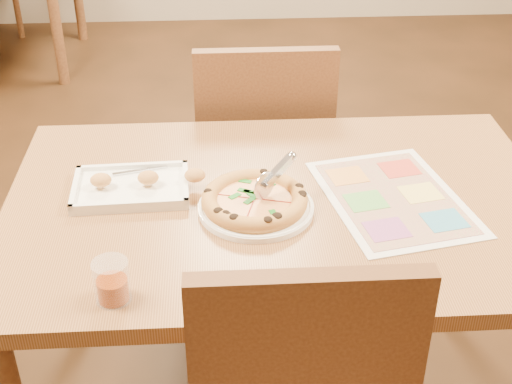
{
  "coord_description": "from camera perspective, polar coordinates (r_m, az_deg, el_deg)",
  "views": [
    {
      "loc": [
        -0.14,
        -1.41,
        1.63
      ],
      "look_at": [
        -0.06,
        -0.04,
        0.77
      ],
      "focal_mm": 50.0,
      "sensor_mm": 36.0,
      "label": 1
    }
  ],
  "objects": [
    {
      "name": "dining_table",
      "position": [
        1.73,
        1.96,
        -2.98
      ],
      "size": [
        1.3,
        0.85,
        0.72
      ],
      "color": "olive",
      "rests_on": "ground"
    },
    {
      "name": "chair_far",
      "position": [
        2.28,
        0.58,
        4.28
      ],
      "size": [
        0.42,
        0.42,
        0.47
      ],
      "rotation": [
        0.0,
        0.0,
        3.14
      ],
      "color": "brown",
      "rests_on": "ground"
    },
    {
      "name": "plate",
      "position": [
        1.64,
        0.0,
        -1.27
      ],
      "size": [
        0.28,
        0.28,
        0.01
      ],
      "primitive_type": "cylinder",
      "rotation": [
        0.0,
        0.0,
        -0.06
      ],
      "color": "white",
      "rests_on": "dining_table"
    },
    {
      "name": "pizza",
      "position": [
        1.63,
        -0.12,
        -0.65
      ],
      "size": [
        0.25,
        0.25,
        0.04
      ],
      "rotation": [
        0.0,
        0.0,
        -0.27
      ],
      "color": "#DF914C",
      "rests_on": "plate"
    },
    {
      "name": "pizza_cutter",
      "position": [
        1.63,
        1.47,
        1.35
      ],
      "size": [
        0.1,
        0.1,
        0.08
      ],
      "rotation": [
        0.0,
        0.0,
        0.78
      ],
      "color": "silver",
      "rests_on": "pizza"
    },
    {
      "name": "appetizer_tray",
      "position": [
        1.73,
        -9.69,
        0.41
      ],
      "size": [
        0.32,
        0.2,
        0.05
      ],
      "rotation": [
        0.0,
        0.0,
        0.04
      ],
      "color": "white",
      "rests_on": "dining_table"
    },
    {
      "name": "glass_tumbler",
      "position": [
        1.4,
        -11.44,
        -7.19
      ],
      "size": [
        0.07,
        0.07,
        0.09
      ],
      "rotation": [
        0.0,
        0.0,
        0.08
      ],
      "color": "#8B320A",
      "rests_on": "dining_table"
    },
    {
      "name": "menu",
      "position": [
        1.72,
        10.93,
        -0.45
      ],
      "size": [
        0.38,
        0.47,
        0.0
      ],
      "primitive_type": "cube",
      "rotation": [
        0.0,
        0.0,
        0.2
      ],
      "color": "silver",
      "rests_on": "dining_table"
    }
  ]
}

